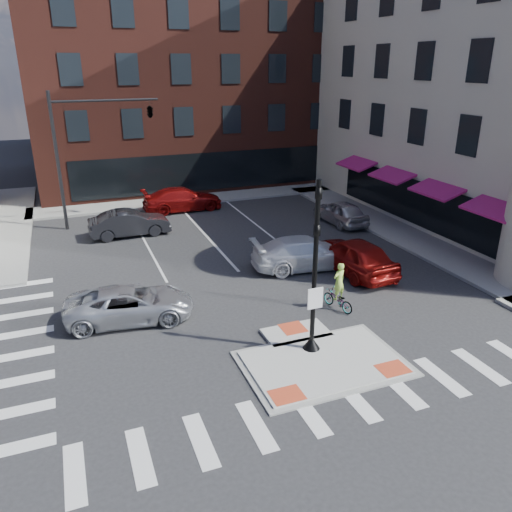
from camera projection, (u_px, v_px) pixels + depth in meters
name	position (u px, v px, depth m)	size (l,w,h in m)	color
ground	(316.00, 357.00, 17.13)	(120.00, 120.00, 0.00)	#28282B
refuge_island	(320.00, 359.00, 16.89)	(5.40, 4.65, 0.13)	gray
sidewalk_e	(400.00, 232.00, 29.44)	(3.00, 24.00, 0.15)	gray
sidewalk_n	(214.00, 197.00, 37.22)	(26.00, 3.00, 0.15)	gray
building_n	(178.00, 83.00, 43.09)	(24.40, 18.40, 15.50)	#502119
building_far_left	(83.00, 102.00, 59.11)	(10.00, 12.00, 10.00)	slate
building_far_right	(186.00, 90.00, 64.88)	(12.00, 12.00, 12.00)	brown
signal_pole	(314.00, 290.00, 16.62)	(0.60, 0.60, 5.98)	black
mast_arm_signal	(125.00, 121.00, 29.33)	(6.10, 2.24, 8.00)	black
silver_suv	(130.00, 304.00, 19.35)	(2.27, 4.92, 1.37)	silver
red_sedan	(354.00, 255.00, 23.76)	(2.03, 5.05, 1.72)	maroon
white_pickup	(306.00, 253.00, 24.31)	(2.17, 5.35, 1.55)	white
bg_car_dark	(130.00, 223.00, 28.84)	(1.59, 4.56, 1.50)	#242429
bg_car_silver	(341.00, 212.00, 31.03)	(1.74, 4.31, 1.47)	#BBBCC3
bg_car_red	(182.00, 199.00, 33.82)	(2.17, 5.34, 1.55)	maroon
cyclist	(338.00, 294.00, 20.20)	(0.96, 1.66, 2.03)	#3F3F44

